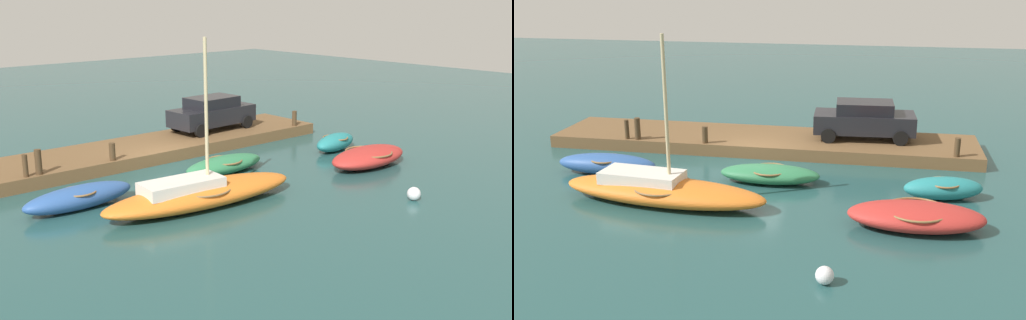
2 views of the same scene
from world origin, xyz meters
TOP-DOWN VIEW (x-y plane):
  - ground_plane at (0.00, 0.00)m, footprint 84.00×84.00m
  - dock_platform at (0.00, -2.30)m, footprint 18.78×3.78m
  - dinghy_teal at (-7.46, 2.83)m, footprint 2.92×1.64m
  - sailboat_orange at (2.03, 5.05)m, footprint 7.48×2.67m
  - rowboat_green at (-1.22, 2.34)m, footprint 3.79×1.52m
  - motorboat_red at (-6.43, 5.60)m, footprint 4.26×2.06m
  - rowboat_blue at (5.24, 2.52)m, footprint 3.99×1.29m
  - mooring_post_west at (-8.24, -0.66)m, footprint 0.23×0.23m
  - mooring_post_mid_west at (2.20, -0.66)m, footprint 0.25×0.25m
  - mooring_post_mid_east at (5.28, -0.66)m, footprint 0.25×0.25m
  - mooring_post_east at (5.78, -0.66)m, footprint 0.19×0.19m
  - parked_car at (-4.46, -2.68)m, footprint 4.45×2.27m
  - marker_buoy at (-4.03, 9.55)m, footprint 0.48×0.48m

SIDE VIEW (x-z plane):
  - ground_plane at x=0.00m, z-range 0.00..0.00m
  - marker_buoy at x=-4.03m, z-range 0.00..0.48m
  - dock_platform at x=0.00m, z-range 0.00..0.53m
  - rowboat_green at x=-1.22m, z-range 0.01..0.69m
  - dinghy_teal at x=-7.46m, z-range 0.01..0.79m
  - rowboat_blue at x=5.24m, z-range 0.01..0.81m
  - motorboat_red at x=-6.43m, z-range 0.01..0.82m
  - sailboat_orange at x=2.03m, z-range -2.38..3.35m
  - mooring_post_mid_west at x=2.20m, z-range 0.53..1.25m
  - mooring_post_west at x=-8.24m, z-range 0.53..1.29m
  - mooring_post_east at x=5.78m, z-range 0.53..1.38m
  - mooring_post_mid_east at x=5.28m, z-range 0.53..1.49m
  - parked_car at x=-4.46m, z-range 0.56..2.23m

